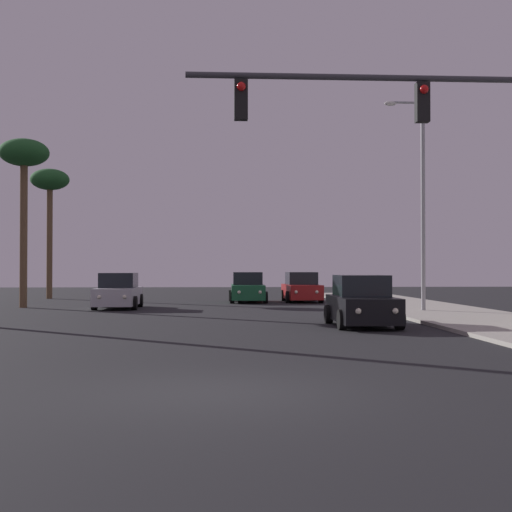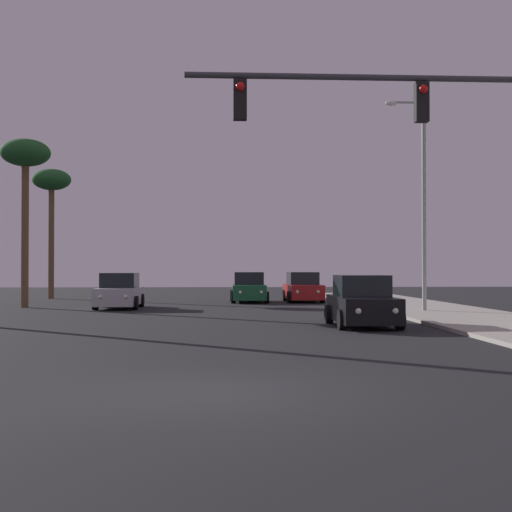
{
  "view_description": "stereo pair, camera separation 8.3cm",
  "coord_description": "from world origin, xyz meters",
  "px_view_note": "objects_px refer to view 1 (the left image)",
  "views": [
    {
      "loc": [
        -0.09,
        -11.0,
        1.92
      ],
      "look_at": [
        1.18,
        10.37,
        2.28
      ],
      "focal_mm": 50.0,
      "sensor_mm": 36.0,
      "label": 1
    },
    {
      "loc": [
        -0.01,
        -11.0,
        1.92
      ],
      "look_at": [
        1.18,
        10.37,
        2.28
      ],
      "focal_mm": 50.0,
      "sensor_mm": 36.0,
      "label": 2
    }
  ],
  "objects_px": {
    "car_black": "(362,303)",
    "street_lamp": "(420,193)",
    "car_green": "(248,289)",
    "car_red": "(302,288)",
    "traffic_light_mast": "(442,142)",
    "car_silver": "(118,292)",
    "palm_tree_mid": "(24,161)",
    "palm_tree_far": "(50,186)"
  },
  "relations": [
    {
      "from": "car_black",
      "to": "street_lamp",
      "type": "height_order",
      "value": "street_lamp"
    },
    {
      "from": "car_green",
      "to": "street_lamp",
      "type": "relative_size",
      "value": 0.48
    },
    {
      "from": "car_red",
      "to": "car_black",
      "type": "xyz_separation_m",
      "value": [
        -0.1,
        -16.85,
        0.0
      ]
    },
    {
      "from": "car_red",
      "to": "street_lamp",
      "type": "bearing_deg",
      "value": 108.97
    },
    {
      "from": "car_green",
      "to": "car_black",
      "type": "xyz_separation_m",
      "value": [
        2.96,
        -16.64,
        0.0
      ]
    },
    {
      "from": "traffic_light_mast",
      "to": "street_lamp",
      "type": "relative_size",
      "value": 0.93
    },
    {
      "from": "traffic_light_mast",
      "to": "car_silver",
      "type": "bearing_deg",
      "value": 118.03
    },
    {
      "from": "car_black",
      "to": "street_lamp",
      "type": "relative_size",
      "value": 0.48
    },
    {
      "from": "car_green",
      "to": "traffic_light_mast",
      "type": "xyz_separation_m",
      "value": [
        3.27,
        -23.93,
        4.02
      ]
    },
    {
      "from": "car_red",
      "to": "street_lamp",
      "type": "distance_m",
      "value": 11.72
    },
    {
      "from": "car_silver",
      "to": "traffic_light_mast",
      "type": "bearing_deg",
      "value": 119.06
    },
    {
      "from": "car_green",
      "to": "traffic_light_mast",
      "type": "height_order",
      "value": "traffic_light_mast"
    },
    {
      "from": "car_black",
      "to": "palm_tree_mid",
      "type": "relative_size",
      "value": 0.53
    },
    {
      "from": "car_red",
      "to": "palm_tree_mid",
      "type": "xyz_separation_m",
      "value": [
        -14.14,
        -4.98,
        6.32
      ]
    },
    {
      "from": "traffic_light_mast",
      "to": "palm_tree_mid",
      "type": "distance_m",
      "value": 24.05
    },
    {
      "from": "car_green",
      "to": "palm_tree_far",
      "type": "bearing_deg",
      "value": -22.17
    },
    {
      "from": "car_silver",
      "to": "car_red",
      "type": "distance_m",
      "value": 11.2
    },
    {
      "from": "car_red",
      "to": "palm_tree_mid",
      "type": "distance_m",
      "value": 16.27
    },
    {
      "from": "car_green",
      "to": "car_silver",
      "type": "distance_m",
      "value": 8.62
    },
    {
      "from": "car_black",
      "to": "palm_tree_far",
      "type": "relative_size",
      "value": 0.53
    },
    {
      "from": "palm_tree_mid",
      "to": "traffic_light_mast",
      "type": "bearing_deg",
      "value": -53.19
    },
    {
      "from": "car_red",
      "to": "traffic_light_mast",
      "type": "xyz_separation_m",
      "value": [
        0.21,
        -24.15,
        4.02
      ]
    },
    {
      "from": "palm_tree_far",
      "to": "traffic_light_mast",
      "type": "bearing_deg",
      "value": -62.21
    },
    {
      "from": "street_lamp",
      "to": "palm_tree_mid",
      "type": "distance_m",
      "value": 18.8
    },
    {
      "from": "car_red",
      "to": "car_green",
      "type": "bearing_deg",
      "value": 2.4
    },
    {
      "from": "car_green",
      "to": "car_black",
      "type": "bearing_deg",
      "value": 101.3
    },
    {
      "from": "car_silver",
      "to": "palm_tree_far",
      "type": "xyz_separation_m",
      "value": [
        -5.71,
        11.02,
        6.26
      ]
    },
    {
      "from": "car_red",
      "to": "street_lamp",
      "type": "relative_size",
      "value": 0.48
    },
    {
      "from": "street_lamp",
      "to": "palm_tree_far",
      "type": "relative_size",
      "value": 1.11
    },
    {
      "from": "car_silver",
      "to": "street_lamp",
      "type": "bearing_deg",
      "value": 163.49
    },
    {
      "from": "street_lamp",
      "to": "car_black",
      "type": "bearing_deg",
      "value": -120.44
    },
    {
      "from": "car_silver",
      "to": "palm_tree_mid",
      "type": "bearing_deg",
      "value": -11.22
    },
    {
      "from": "car_green",
      "to": "palm_tree_far",
      "type": "distance_m",
      "value": 14.6
    },
    {
      "from": "car_black",
      "to": "street_lamp",
      "type": "xyz_separation_m",
      "value": [
        3.91,
        6.66,
        4.36
      ]
    },
    {
      "from": "palm_tree_mid",
      "to": "car_silver",
      "type": "bearing_deg",
      "value": -12.26
    },
    {
      "from": "car_black",
      "to": "street_lamp",
      "type": "bearing_deg",
      "value": -119.6
    },
    {
      "from": "car_black",
      "to": "traffic_light_mast",
      "type": "xyz_separation_m",
      "value": [
        0.3,
        -7.3,
        4.02
      ]
    },
    {
      "from": "palm_tree_far",
      "to": "car_red",
      "type": "bearing_deg",
      "value": -18.32
    },
    {
      "from": "car_silver",
      "to": "palm_tree_mid",
      "type": "relative_size",
      "value": 0.53
    },
    {
      "from": "car_red",
      "to": "traffic_light_mast",
      "type": "bearing_deg",
      "value": 88.93
    },
    {
      "from": "palm_tree_far",
      "to": "palm_tree_mid",
      "type": "bearing_deg",
      "value": -84.12
    },
    {
      "from": "car_black",
      "to": "traffic_light_mast",
      "type": "distance_m",
      "value": 8.34
    }
  ]
}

